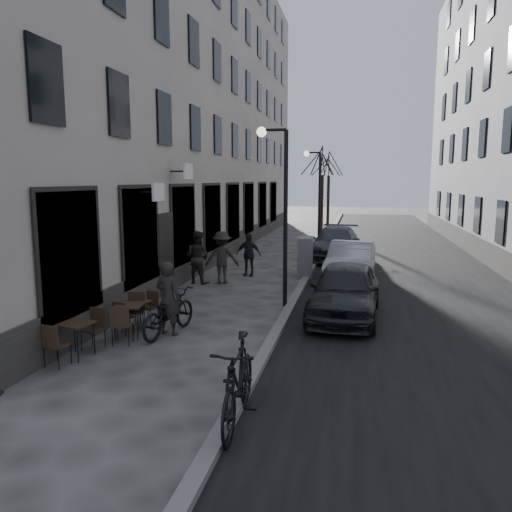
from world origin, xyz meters
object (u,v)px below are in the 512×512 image
(bicycle, at_px, (168,312))
(bistro_set_b, at_px, (129,317))
(bistro_set_c, at_px, (137,312))
(streetlamp_near, at_px, (280,197))
(streetlamp_far, at_px, (316,189))
(bistro_set_a, at_px, (76,336))
(car_mid, at_px, (351,262))
(tree_far, at_px, (329,164))
(car_far, at_px, (335,243))
(utility_cabinet, at_px, (305,257))
(pedestrian_far, at_px, (248,254))
(moped, at_px, (238,382))
(pedestrian_near, at_px, (197,257))
(car_near, at_px, (345,290))
(pedestrian_mid, at_px, (222,257))
(tree_near, at_px, (322,161))

(bicycle, bearing_deg, bistro_set_b, 35.07)
(bistro_set_c, relative_size, bicycle, 0.69)
(streetlamp_near, height_order, bistro_set_b, streetlamp_near)
(streetlamp_far, distance_m, bistro_set_a, 17.61)
(streetlamp_far, distance_m, car_mid, 8.62)
(bistro_set_b, bearing_deg, tree_far, 72.18)
(bistro_set_a, bearing_deg, car_far, 81.13)
(car_mid, bearing_deg, utility_cabinet, 166.54)
(streetlamp_far, relative_size, bicycle, 2.49)
(bistro_set_b, bearing_deg, pedestrian_far, 71.28)
(streetlamp_far, height_order, tree_far, tree_far)
(bistro_set_a, distance_m, moped, 4.47)
(pedestrian_near, distance_m, moped, 10.42)
(bistro_set_b, relative_size, car_near, 0.37)
(utility_cabinet, height_order, pedestrian_near, pedestrian_near)
(pedestrian_mid, bearing_deg, bicycle, 81.75)
(bicycle, relative_size, car_far, 0.41)
(tree_far, height_order, bistro_set_b, tree_far)
(streetlamp_far, height_order, car_far, streetlamp_far)
(bistro_set_a, relative_size, car_near, 0.35)
(bistro_set_c, distance_m, car_near, 5.39)
(tree_near, distance_m, car_near, 16.47)
(bistro_set_b, bearing_deg, bicycle, 12.26)
(bistro_set_b, distance_m, bistro_set_c, 0.67)
(car_near, distance_m, car_mid, 4.86)
(utility_cabinet, distance_m, car_far, 4.69)
(pedestrian_far, bearing_deg, utility_cabinet, 9.89)
(car_far, bearing_deg, car_mid, -77.53)
(utility_cabinet, bearing_deg, streetlamp_near, -97.26)
(utility_cabinet, bearing_deg, bistro_set_b, -115.61)
(car_near, bearing_deg, pedestrian_near, 150.04)
(bistro_set_b, bearing_deg, utility_cabinet, 57.44)
(streetlamp_near, distance_m, bistro_set_a, 6.68)
(bicycle, bearing_deg, car_far, -92.94)
(pedestrian_near, xyz_separation_m, pedestrian_far, (1.45, 1.74, -0.11))
(streetlamp_far, bearing_deg, pedestrian_far, -103.61)
(tree_far, distance_m, utility_cabinet, 16.94)
(tree_near, relative_size, bicycle, 2.79)
(streetlamp_far, height_order, pedestrian_mid, streetlamp_far)
(tree_far, bearing_deg, bistro_set_b, -97.04)
(streetlamp_far, relative_size, bistro_set_c, 3.61)
(bicycle, bearing_deg, streetlamp_far, -85.93)
(car_far, bearing_deg, bistro_set_c, -105.77)
(tree_far, relative_size, pedestrian_far, 3.47)
(car_near, xyz_separation_m, car_far, (-0.74, 10.01, -0.01))
(car_near, bearing_deg, streetlamp_near, 158.44)
(tree_near, height_order, bistro_set_c, tree_near)
(tree_near, relative_size, pedestrian_mid, 3.09)
(tree_near, distance_m, moped, 22.51)
(car_far, bearing_deg, pedestrian_far, -118.47)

